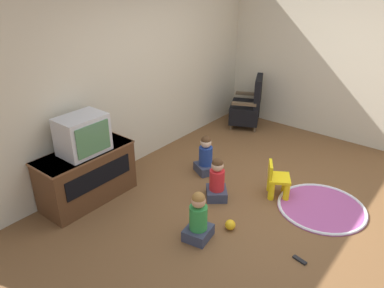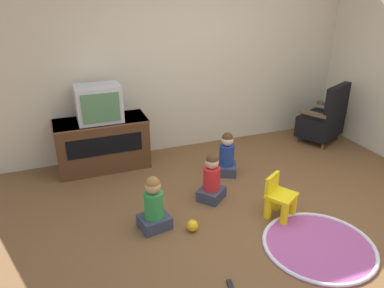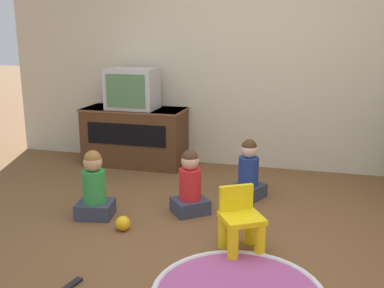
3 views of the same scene
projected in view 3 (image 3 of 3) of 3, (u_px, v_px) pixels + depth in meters
ground_plane at (207, 245)px, 3.33m from camera, size 30.00×30.00×0.00m
wall_back at (235, 44)px, 5.05m from camera, size 5.58×0.12×2.80m
tv_cabinet at (135, 136)px, 5.28m from camera, size 1.19×0.52×0.67m
television at (132, 89)px, 5.11m from camera, size 0.55×0.40×0.46m
yellow_kid_chair at (241, 224)px, 3.21m from camera, size 0.38×0.38×0.46m
child_watching_left at (190, 186)px, 3.87m from camera, size 0.38×0.38×0.57m
child_watching_center at (248, 173)px, 4.23m from camera, size 0.36×0.37×0.57m
child_watching_right at (94, 188)px, 3.79m from camera, size 0.34×0.31×0.59m
toy_ball at (123, 223)px, 3.57m from camera, size 0.12×0.12×0.12m
remote_control at (72, 284)px, 2.80m from camera, size 0.07×0.16×0.02m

